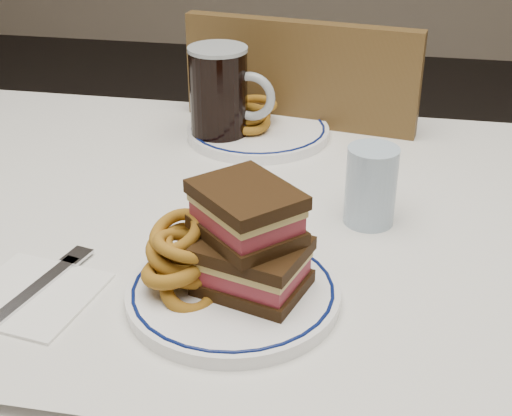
% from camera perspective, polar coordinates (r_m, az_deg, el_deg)
% --- Properties ---
extents(dining_table, '(1.27, 0.87, 0.75)m').
position_cam_1_polar(dining_table, '(1.09, -2.27, -4.90)').
color(dining_table, silver).
rests_on(dining_table, floor).
extents(chair_far, '(0.50, 0.50, 0.94)m').
position_cam_1_polar(chair_far, '(1.56, 4.43, 0.12)').
color(chair_far, '#473117').
rests_on(chair_far, floor).
extents(main_plate, '(0.25, 0.25, 0.02)m').
position_cam_1_polar(main_plate, '(0.84, -1.83, -6.79)').
color(main_plate, white).
rests_on(main_plate, dining_table).
extents(reuben_sandwich, '(0.16, 0.15, 0.12)m').
position_cam_1_polar(reuben_sandwich, '(0.81, -0.53, -2.52)').
color(reuben_sandwich, black).
rests_on(reuben_sandwich, main_plate).
extents(onion_rings_main, '(0.10, 0.11, 0.11)m').
position_cam_1_polar(onion_rings_main, '(0.83, -5.93, -4.03)').
color(onion_rings_main, brown).
rests_on(onion_rings_main, main_plate).
extents(ketchup_ramekin, '(0.05, 0.05, 0.03)m').
position_cam_1_polar(ketchup_ramekin, '(0.92, -4.02, -1.65)').
color(ketchup_ramekin, white).
rests_on(ketchup_ramekin, main_plate).
extents(beer_mug, '(0.15, 0.10, 0.17)m').
position_cam_1_polar(beer_mug, '(1.24, -2.85, 9.03)').
color(beer_mug, black).
rests_on(beer_mug, dining_table).
extents(water_glass, '(0.07, 0.07, 0.11)m').
position_cam_1_polar(water_glass, '(0.99, 9.18, 1.76)').
color(water_glass, '#9FB7CE').
rests_on(water_glass, dining_table).
extents(far_plate, '(0.25, 0.25, 0.02)m').
position_cam_1_polar(far_plate, '(1.29, 0.16, 6.20)').
color(far_plate, white).
rests_on(far_plate, dining_table).
extents(onion_rings_far, '(0.09, 0.11, 0.06)m').
position_cam_1_polar(onion_rings_far, '(1.28, -0.43, 7.37)').
color(onion_rings_far, brown).
rests_on(onion_rings_far, far_plate).
extents(napkin_fork, '(0.17, 0.19, 0.01)m').
position_cam_1_polar(napkin_fork, '(0.89, -17.36, -6.51)').
color(napkin_fork, white).
rests_on(napkin_fork, dining_table).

